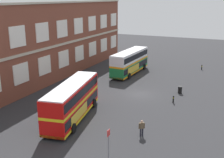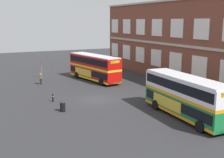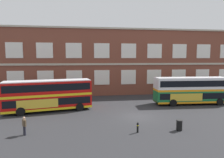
{
  "view_description": "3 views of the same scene",
  "coord_description": "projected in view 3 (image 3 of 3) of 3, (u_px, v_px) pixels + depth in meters",
  "views": [
    {
      "loc": [
        -35.49,
        -11.74,
        13.21
      ],
      "look_at": [
        -2.1,
        3.36,
        2.38
      ],
      "focal_mm": 44.77,
      "sensor_mm": 36.0,
      "label": 1
    },
    {
      "loc": [
        31.33,
        -13.3,
        9.38
      ],
      "look_at": [
        -3.28,
        3.61,
        1.65
      ],
      "focal_mm": 46.63,
      "sensor_mm": 36.0,
      "label": 2
    },
    {
      "loc": [
        -6.39,
        -22.55,
        6.9
      ],
      "look_at": [
        -2.54,
        3.91,
        4.15
      ],
      "focal_mm": 31.99,
      "sensor_mm": 36.0,
      "label": 3
    }
  ],
  "objects": [
    {
      "name": "double_decker_near",
      "position": [
        49.0,
        95.0,
        26.14
      ],
      "size": [
        11.29,
        4.59,
        4.07
      ],
      "color": "red",
      "rests_on": "ground"
    },
    {
      "name": "brick_terminal_building",
      "position": [
        112.0,
        62.0,
        40.82
      ],
      "size": [
        50.17,
        8.19,
        12.53
      ],
      "color": "brown",
      "rests_on": "ground"
    },
    {
      "name": "waiting_passenger",
      "position": [
        24.0,
        125.0,
        17.93
      ],
      "size": [
        0.45,
        0.58,
        1.7
      ],
      "color": "black",
      "rests_on": "ground"
    },
    {
      "name": "double_decker_middle",
      "position": [
        191.0,
        90.0,
        30.14
      ],
      "size": [
        11.11,
        3.27,
        4.07
      ],
      "color": "#197038",
      "rests_on": "ground"
    },
    {
      "name": "safety_bollard_west",
      "position": [
        138.0,
        127.0,
        18.6
      ],
      "size": [
        0.19,
        0.19,
        0.95
      ],
      "color": "black",
      "rests_on": "ground"
    },
    {
      "name": "station_litter_bin",
      "position": [
        179.0,
        125.0,
        19.15
      ],
      "size": [
        0.6,
        0.6,
        1.03
      ],
      "color": "black",
      "rests_on": "ground"
    },
    {
      "name": "ground_plane",
      "position": [
        134.0,
        112.0,
        25.78
      ],
      "size": [
        120.0,
        120.0,
        0.0
      ],
      "primitive_type": "plane",
      "color": "#2B2B2D"
    }
  ]
}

